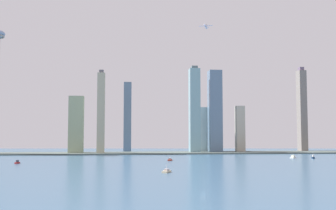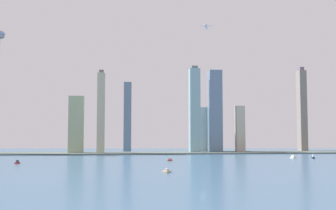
% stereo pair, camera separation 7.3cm
% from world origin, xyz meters
% --- Properties ---
extents(ground_plane, '(6000.00, 6000.00, 0.00)m').
position_xyz_m(ground_plane, '(0.00, 0.00, 0.00)').
color(ground_plane, '#375A78').
extents(waterfront_pier, '(984.59, 79.02, 2.23)m').
position_xyz_m(waterfront_pier, '(0.00, 501.20, 1.11)').
color(waterfront_pier, '#4C5753').
rests_on(waterfront_pier, ground).
extents(skyscraper_0, '(15.44, 15.55, 141.33)m').
position_xyz_m(skyscraper_0, '(-40.87, 579.05, 70.67)').
color(skyscraper_0, slate).
rests_on(skyscraper_0, ground).
extents(skyscraper_1, '(13.23, 13.86, 151.00)m').
position_xyz_m(skyscraper_1, '(-88.76, 485.66, 73.75)').
color(skyscraper_1, '#AFAB8E').
rests_on(skyscraper_1, ground).
extents(skyscraper_2, '(14.35, 19.50, 172.33)m').
position_xyz_m(skyscraper_2, '(312.02, 540.52, 83.91)').
color(skyscraper_2, slate).
rests_on(skyscraper_2, ground).
extents(skyscraper_3, '(19.51, 22.00, 165.54)m').
position_xyz_m(skyscraper_3, '(85.29, 511.03, 81.08)').
color(skyscraper_3, '#7DA8AF').
rests_on(skyscraper_3, ground).
extents(skyscraper_4, '(16.48, 15.51, 90.51)m').
position_xyz_m(skyscraper_4, '(176.78, 521.88, 45.26)').
color(skyscraper_4, '#BBB19D').
rests_on(skyscraper_4, ground).
extents(skyscraper_5, '(26.39, 16.79, 104.76)m').
position_xyz_m(skyscraper_5, '(-133.97, 502.46, 52.38)').
color(skyscraper_5, '#96A581').
rests_on(skyscraper_5, ground).
extents(skyscraper_6, '(24.39, 25.59, 158.90)m').
position_xyz_m(skyscraper_6, '(127.07, 520.35, 79.45)').
color(skyscraper_6, slate).
rests_on(skyscraper_6, ground).
extents(skyscraper_7, '(23.88, 22.69, 88.97)m').
position_xyz_m(skyscraper_7, '(107.57, 551.50, 44.49)').
color(skyscraper_7, '#AFC4C4').
rests_on(skyscraper_7, ground).
extents(boat_0, '(10.11, 14.10, 7.78)m').
position_xyz_m(boat_0, '(-7.49, 135.61, 1.31)').
color(boat_0, beige).
rests_on(boat_0, ground).
extents(boat_1, '(12.35, 12.84, 4.80)m').
position_xyz_m(boat_1, '(202.42, 336.27, 1.72)').
color(boat_1, white).
rests_on(boat_1, ground).
extents(boat_2, '(7.68, 12.86, 3.52)m').
position_xyz_m(boat_2, '(14.70, 303.36, 1.27)').
color(boat_2, '#A92E17').
rests_on(boat_2, ground).
extents(boat_4, '(4.05, 9.33, 10.69)m').
position_xyz_m(boat_4, '(228.74, 326.46, 1.91)').
color(boat_4, '#102038').
rests_on(boat_4, ground).
extents(boat_5, '(4.94, 8.48, 4.32)m').
position_xyz_m(boat_5, '(-175.60, 268.22, 1.55)').
color(boat_5, red).
rests_on(boat_5, ground).
extents(airplane, '(23.65, 24.76, 7.83)m').
position_xyz_m(airplane, '(95.38, 450.01, 226.93)').
color(airplane, silver).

